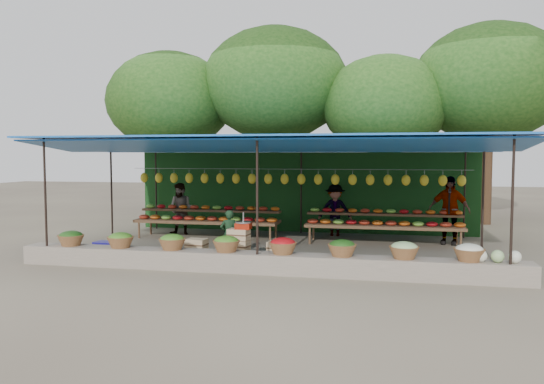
% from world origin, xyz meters
% --- Properties ---
extents(ground, '(60.00, 60.00, 0.00)m').
position_xyz_m(ground, '(0.00, 0.00, 0.00)').
color(ground, brown).
rests_on(ground, ground).
extents(stone_curb, '(10.60, 0.55, 0.40)m').
position_xyz_m(stone_curb, '(0.00, -2.75, 0.20)').
color(stone_curb, slate).
rests_on(stone_curb, ground).
extents(stall_canopy, '(10.80, 6.60, 2.82)m').
position_xyz_m(stall_canopy, '(-0.00, 0.07, 2.67)').
color(stall_canopy, black).
rests_on(stall_canopy, ground).
extents(produce_baskets, '(8.98, 0.58, 0.34)m').
position_xyz_m(produce_baskets, '(-0.10, -2.75, 0.56)').
color(produce_baskets, brown).
rests_on(produce_baskets, stone_curb).
extents(netting_backdrop, '(10.60, 0.06, 2.50)m').
position_xyz_m(netting_backdrop, '(0.00, 3.15, 1.25)').
color(netting_backdrop, '#1B4B1B').
rests_on(netting_backdrop, ground).
extents(tree_row, '(16.51, 5.50, 7.12)m').
position_xyz_m(tree_row, '(0.50, 6.09, 4.70)').
color(tree_row, '#382314').
rests_on(tree_row, ground).
extents(fruit_table_left, '(4.21, 0.95, 0.93)m').
position_xyz_m(fruit_table_left, '(-2.49, 1.35, 0.61)').
color(fruit_table_left, '#45341B').
rests_on(fruit_table_left, ground).
extents(fruit_table_right, '(4.21, 0.95, 0.93)m').
position_xyz_m(fruit_table_right, '(2.51, 1.35, 0.61)').
color(fruit_table_right, '#45341B').
rests_on(fruit_table_right, ground).
extents(crate_counter, '(2.38, 0.39, 0.77)m').
position_xyz_m(crate_counter, '(-0.69, -1.91, 0.31)').
color(crate_counter, tan).
rests_on(crate_counter, ground).
extents(weighing_scale, '(0.36, 0.36, 0.38)m').
position_xyz_m(weighing_scale, '(-0.55, -1.91, 0.86)').
color(weighing_scale, '#AB210D').
rests_on(weighing_scale, crate_counter).
extents(vendor_seated, '(0.49, 0.42, 1.13)m').
position_xyz_m(vendor_seated, '(-1.03, -1.44, 0.57)').
color(vendor_seated, '#17341C').
rests_on(vendor_seated, ground).
extents(customer_left, '(0.80, 0.65, 1.57)m').
position_xyz_m(customer_left, '(-3.51, 1.82, 0.78)').
color(customer_left, slate).
rests_on(customer_left, ground).
extents(customer_mid, '(1.04, 0.65, 1.55)m').
position_xyz_m(customer_mid, '(1.09, 2.51, 0.77)').
color(customer_mid, slate).
rests_on(customer_mid, ground).
extents(customer_right, '(1.16, 0.70, 1.85)m').
position_xyz_m(customer_right, '(4.24, 1.67, 0.92)').
color(customer_right, slate).
rests_on(customer_right, ground).
extents(blue_crate_front, '(0.50, 0.36, 0.29)m').
position_xyz_m(blue_crate_front, '(-4.09, -2.09, 0.15)').
color(blue_crate_front, navy).
rests_on(blue_crate_front, ground).
extents(blue_crate_back, '(0.52, 0.40, 0.29)m').
position_xyz_m(blue_crate_back, '(-4.18, -1.50, 0.15)').
color(blue_crate_back, navy).
rests_on(blue_crate_back, ground).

